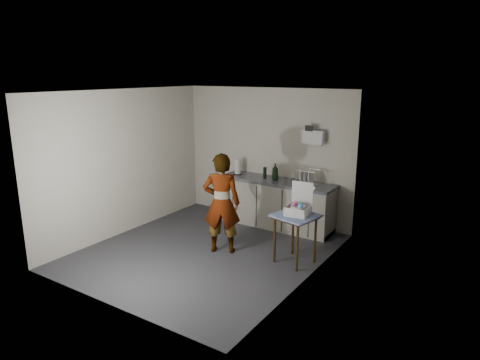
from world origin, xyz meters
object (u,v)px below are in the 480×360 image
Objects in this scene: side_table at (296,221)px; soda_can at (275,177)px; standing_man at (222,203)px; bakery_box at (298,208)px; paper_towel at (238,167)px; dish_rack at (307,181)px; kitchen_counter at (276,205)px; dark_bottle at (265,173)px; soap_bottle at (275,172)px.

side_table is 6.12× the size of soda_can.
standing_man is at bearing -95.57° from soda_can.
side_table is 1.63× the size of bakery_box.
paper_towel reaches higher than dish_rack.
paper_towel is 1.50m from dish_rack.
kitchen_counter is 5.54× the size of dish_rack.
bakery_box is (1.21, 0.31, 0.06)m from standing_man.
bakery_box reaches higher than soda_can.
kitchen_counter is at bearing -124.06° from standing_man.
standing_man is at bearing -87.33° from dark_bottle.
dish_rack is 0.85× the size of bakery_box.
side_table is at bearing -44.98° from dark_bottle.
soap_bottle is 1.03× the size of paper_towel.
paper_towel is at bearing 159.02° from side_table.
paper_towel is (-0.85, 0.01, -0.01)m from soap_bottle.
side_table is 0.21m from bakery_box.
dark_bottle is at bearing 147.94° from side_table.
dark_bottle is 0.87m from dish_rack.
dish_rack is at bearing 103.53° from bakery_box.
kitchen_counter is at bearing 21.39° from soap_bottle.
kitchen_counter reaches higher than side_table.
soap_bottle is at bearing -158.61° from kitchen_counter.
paper_towel reaches higher than side_table.
standing_man is at bearing -95.73° from soap_bottle.
bakery_box is (0.41, -1.22, -0.09)m from dish_rack.
soap_bottle is (-0.03, -0.01, 0.64)m from kitchen_counter.
dark_bottle is at bearing -114.59° from standing_man.
dish_rack is at bearing 120.15° from side_table.
dark_bottle is at bearing 131.37° from bakery_box.
soda_can is at bearing 142.59° from side_table.
paper_towel is 0.65× the size of bakery_box.
bakery_box is at bearing 79.69° from side_table.
side_table is 1.68m from soap_bottle.
kitchen_counter is 4.70× the size of bakery_box.
soap_bottle reaches higher than kitchen_counter.
soap_bottle is at bearing -0.51° from paper_towel.
bakery_box is at bearing -50.07° from kitchen_counter.
bakery_box is at bearing -71.40° from dish_rack.
bakery_box is at bearing -43.56° from dark_bottle.
kitchen_counter is 0.65m from dark_bottle.
paper_towel is at bearing 179.93° from dish_rack.
dish_rack is at bearing -144.91° from standing_man.
dish_rack is at bearing 0.59° from soda_can.
standing_man reaches higher than dish_rack.
standing_man is 4.08× the size of dish_rack.
paper_towel is at bearing 179.53° from dark_bottle.
dish_rack is at bearing 0.21° from dark_bottle.
kitchen_counter is 7.10× the size of soap_bottle.
paper_towel reaches higher than soda_can.
paper_towel is (-0.84, 0.01, 0.08)m from soda_can.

